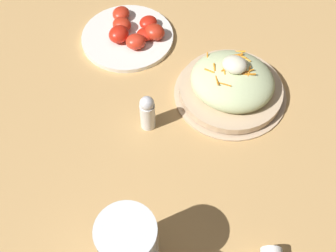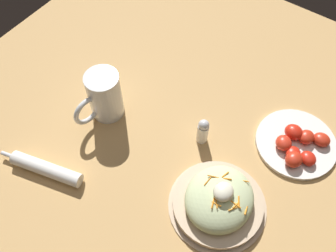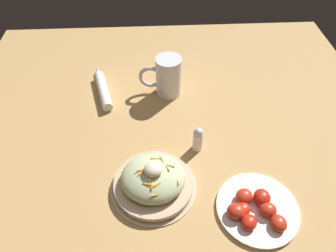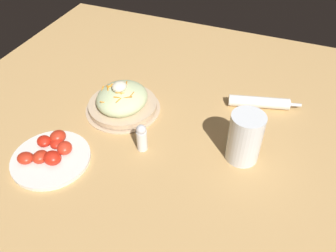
# 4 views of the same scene
# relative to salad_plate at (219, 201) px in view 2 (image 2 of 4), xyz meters

# --- Properties ---
(ground_plane) EXTENTS (1.43, 1.43, 0.00)m
(ground_plane) POSITION_rel_salad_plate_xyz_m (-0.06, -0.15, -0.03)
(ground_plane) COLOR tan
(salad_plate) EXTENTS (0.23, 0.23, 0.10)m
(salad_plate) POSITION_rel_salad_plate_xyz_m (0.00, 0.00, 0.00)
(salad_plate) COLOR #D1B28E
(salad_plate) RESTS_ON ground_plane
(beer_mug) EXTENTS (0.15, 0.09, 0.14)m
(beer_mug) POSITION_rel_salad_plate_xyz_m (-0.06, -0.39, 0.03)
(beer_mug) COLOR white
(beer_mug) RESTS_ON ground_plane
(napkin_roll) EXTENTS (0.08, 0.22, 0.04)m
(napkin_roll) POSITION_rel_salad_plate_xyz_m (0.17, -0.39, -0.01)
(napkin_roll) COLOR white
(napkin_roll) RESTS_ON ground_plane
(tomato_plate) EXTENTS (0.21, 0.21, 0.04)m
(tomato_plate) POSITION_rel_salad_plate_xyz_m (-0.26, 0.08, -0.02)
(tomato_plate) COLOR white
(tomato_plate) RESTS_ON ground_plane
(salt_shaker) EXTENTS (0.03, 0.03, 0.08)m
(salt_shaker) POSITION_rel_salad_plate_xyz_m (-0.13, -0.13, 0.01)
(salt_shaker) COLOR white
(salt_shaker) RESTS_ON ground_plane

